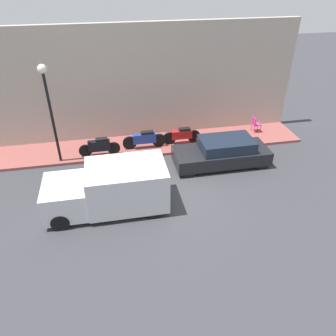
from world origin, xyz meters
TOP-DOWN VIEW (x-y plane):
  - ground_plane at (0.00, 0.00)m, footprint 60.00×60.00m
  - sidewalk at (4.28, 0.00)m, footprint 2.25×15.71m
  - building_facade at (5.55, 0.00)m, footprint 0.30×15.71m
  - parked_car at (1.88, -3.08)m, footprint 1.71×4.32m
  - delivery_van at (-0.30, 2.13)m, footprint 2.01×4.48m
  - motorcycle_red at (4.02, -1.69)m, footprint 0.30×1.92m
  - motorcycle_black at (3.60, 2.41)m, footprint 0.30×1.93m
  - motorcycle_blue at (3.90, 0.22)m, footprint 0.30×2.13m
  - streetlamp at (3.43, 4.24)m, footprint 0.38×0.38m
  - cafe_chair at (4.54, -5.88)m, footprint 0.40×0.40m

SIDE VIEW (x-z plane):
  - ground_plane at x=0.00m, z-range 0.00..0.00m
  - sidewalk at x=4.28m, z-range 0.00..0.13m
  - motorcycle_red at x=4.02m, z-range 0.17..0.99m
  - cafe_chair at x=4.54m, z-range 0.19..1.00m
  - motorcycle_black at x=3.60m, z-range 0.16..1.04m
  - motorcycle_blue at x=3.90m, z-range 0.18..1.05m
  - parked_car at x=1.88m, z-range -0.02..1.27m
  - delivery_van at x=-0.30m, z-range 0.02..1.79m
  - building_facade at x=5.55m, z-range 0.00..5.69m
  - streetlamp at x=3.43m, z-range 1.02..5.47m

